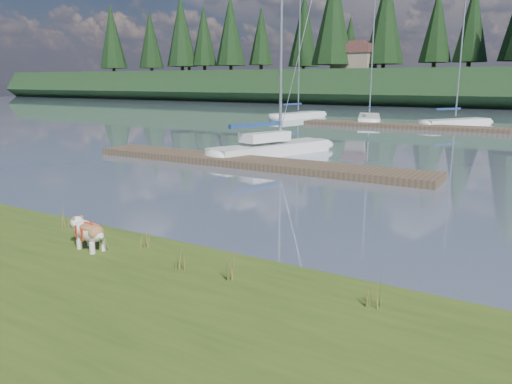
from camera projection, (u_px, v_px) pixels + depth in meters
The scene contains 21 objects.
ground at pixel (443, 130), 37.16m from camera, with size 200.00×200.00×0.00m, color slate.
ridge at pixel (504, 88), 72.53m from camera, with size 200.00×20.00×5.00m, color #193117.
bulldog at pixel (89, 231), 9.79m from camera, with size 1.02×0.51×0.60m.
sailboat_main at pixel (279, 146), 24.87m from camera, with size 3.86×7.83×11.26m.
dock_near at pixel (249, 162), 21.61m from camera, with size 16.00×2.00×0.30m, color #4C3D2C.
dock_far at pixel (472, 129), 36.12m from camera, with size 26.00×2.20×0.30m, color #4C3D2C.
sailboat_bg_0 at pixel (302, 115), 48.58m from camera, with size 3.11×7.76×11.08m.
sailboat_bg_1 at pixel (369, 118), 44.81m from camera, with size 4.42×8.92×13.06m.
sailboat_bg_2 at pixel (461, 122), 40.26m from camera, with size 5.19×6.94×11.08m.
weed_0 at pixel (101, 237), 9.73m from camera, with size 0.17×0.14×0.66m.
weed_1 at pixel (145, 237), 9.90m from camera, with size 0.17×0.14×0.54m.
weed_2 at pixel (232, 267), 8.29m from camera, with size 0.17×0.14×0.55m.
weed_3 at pixel (64, 217), 11.28m from camera, with size 0.17×0.14×0.57m.
weed_4 at pixel (181, 259), 8.77m from camera, with size 0.17×0.14×0.47m.
weed_5 at pixel (373, 292), 7.34m from camera, with size 0.17×0.14×0.54m.
mud_lip at pixel (147, 249), 10.76m from camera, with size 60.00×0.50×0.14m, color #33281C.
conifer_0 at pixel (181, 31), 93.03m from camera, with size 5.72×5.72×14.15m.
conifer_1 at pixel (261, 36), 89.10m from camera, with size 4.40×4.40×11.30m.
conifer_2 at pixel (333, 16), 78.54m from camera, with size 6.60×6.60×16.05m.
conifer_3 at pixel (437, 25), 74.71m from camera, with size 4.84×4.84×12.25m.
house_0 at pixel (354, 57), 80.06m from camera, with size 6.30×5.30×4.65m.
Camera 1 is at (7.30, -9.14, 3.62)m, focal length 35.00 mm.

